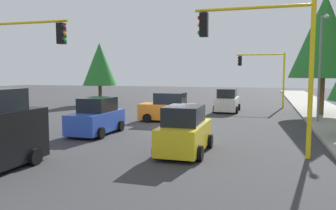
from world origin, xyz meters
name	(u,v)px	position (x,y,z in m)	size (l,w,h in m)	color
ground_plane	(167,126)	(0.00, 0.00, 0.00)	(120.00, 120.00, 0.00)	#353538
sidewalk_kerb	(336,121)	(-5.00, 10.50, 0.07)	(80.00, 4.00, 0.15)	gray
traffic_signal_near_left	(264,49)	(6.00, 5.75, 4.22)	(0.36, 4.59, 5.99)	yellow
traffic_signal_near_right	(20,56)	(6.00, -5.73, 4.14)	(0.36, 4.59, 5.87)	yellow
traffic_signal_far_left	(264,69)	(-14.00, 5.63, 3.74)	(0.36, 4.59, 5.25)	yellow
street_lamp_curbside	(321,57)	(-3.61, 9.20, 4.35)	(2.15, 0.28, 7.00)	slate
tree_opposite_side	(100,64)	(-12.00, -11.00, 4.24)	(3.56, 3.56, 6.48)	brown
tree_roadside_mid	(324,36)	(-8.00, 10.00, 6.08)	(5.04, 5.04, 9.24)	brown
car_orange	(168,108)	(-2.00, -0.51, 0.90)	(2.03, 3.79, 1.98)	orange
car_blue	(97,118)	(3.59, -2.93, 0.90)	(3.83, 2.01, 1.98)	blue
car_white	(227,101)	(-9.10, 2.70, 0.90)	(4.07, 2.04, 1.98)	white
car_yellow	(185,132)	(6.47, 2.69, 0.89)	(3.76, 1.92, 1.98)	yellow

